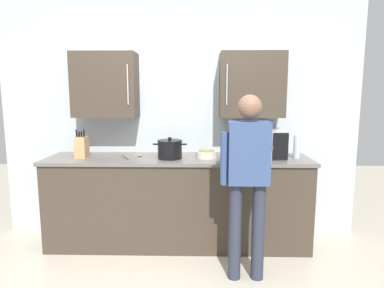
{
  "coord_description": "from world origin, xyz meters",
  "views": [
    {
      "loc": [
        0.22,
        -2.53,
        1.61
      ],
      "look_at": [
        0.15,
        0.83,
        1.1
      ],
      "focal_mm": 31.09,
      "sensor_mm": 36.0,
      "label": 1
    }
  ],
  "objects_px": {
    "microwave_oven": "(254,143)",
    "wooden_spoon": "(132,156)",
    "stock_pot": "(170,149)",
    "thermos_flask": "(297,147)",
    "knife_block": "(82,147)",
    "person_figure": "(248,172)",
    "fruit_bowl": "(206,154)"
  },
  "relations": [
    {
      "from": "microwave_oven",
      "to": "person_figure",
      "type": "height_order",
      "value": "person_figure"
    },
    {
      "from": "microwave_oven",
      "to": "wooden_spoon",
      "type": "bearing_deg",
      "value": -179.32
    },
    {
      "from": "knife_block",
      "to": "wooden_spoon",
      "type": "bearing_deg",
      "value": 4.47
    },
    {
      "from": "stock_pot",
      "to": "fruit_bowl",
      "type": "bearing_deg",
      "value": 7.77
    },
    {
      "from": "microwave_oven",
      "to": "stock_pot",
      "type": "bearing_deg",
      "value": -174.08
    },
    {
      "from": "knife_block",
      "to": "stock_pot",
      "type": "bearing_deg",
      "value": -2.16
    },
    {
      "from": "person_figure",
      "to": "microwave_oven",
      "type": "bearing_deg",
      "value": 76.92
    },
    {
      "from": "wooden_spoon",
      "to": "person_figure",
      "type": "relative_size",
      "value": 0.15
    },
    {
      "from": "microwave_oven",
      "to": "thermos_flask",
      "type": "height_order",
      "value": "microwave_oven"
    },
    {
      "from": "knife_block",
      "to": "thermos_flask",
      "type": "xyz_separation_m",
      "value": [
        2.23,
        -0.0,
        0.01
      ]
    },
    {
      "from": "knife_block",
      "to": "person_figure",
      "type": "relative_size",
      "value": 0.19
    },
    {
      "from": "microwave_oven",
      "to": "wooden_spoon",
      "type": "height_order",
      "value": "microwave_oven"
    },
    {
      "from": "wooden_spoon",
      "to": "stock_pot",
      "type": "distance_m",
      "value": 0.42
    },
    {
      "from": "stock_pot",
      "to": "knife_block",
      "type": "xyz_separation_m",
      "value": [
        -0.92,
        0.03,
        0.02
      ]
    },
    {
      "from": "microwave_oven",
      "to": "knife_block",
      "type": "relative_size",
      "value": 2.67
    },
    {
      "from": "person_figure",
      "to": "stock_pot",
      "type": "bearing_deg",
      "value": 139.32
    },
    {
      "from": "wooden_spoon",
      "to": "thermos_flask",
      "type": "distance_m",
      "value": 1.71
    },
    {
      "from": "thermos_flask",
      "to": "person_figure",
      "type": "relative_size",
      "value": 0.15
    },
    {
      "from": "knife_block",
      "to": "person_figure",
      "type": "bearing_deg",
      "value": -21.57
    },
    {
      "from": "wooden_spoon",
      "to": "knife_block",
      "type": "relative_size",
      "value": 0.82
    },
    {
      "from": "microwave_oven",
      "to": "wooden_spoon",
      "type": "relative_size",
      "value": 3.25
    },
    {
      "from": "stock_pot",
      "to": "thermos_flask",
      "type": "height_order",
      "value": "thermos_flask"
    },
    {
      "from": "microwave_oven",
      "to": "stock_pot",
      "type": "relative_size",
      "value": 2.29
    },
    {
      "from": "wooden_spoon",
      "to": "knife_block",
      "type": "xyz_separation_m",
      "value": [
        -0.52,
        -0.04,
        0.1
      ]
    },
    {
      "from": "microwave_oven",
      "to": "wooden_spoon",
      "type": "xyz_separation_m",
      "value": [
        -1.28,
        -0.02,
        -0.14
      ]
    },
    {
      "from": "person_figure",
      "to": "knife_block",
      "type": "bearing_deg",
      "value": 158.43
    },
    {
      "from": "stock_pot",
      "to": "person_figure",
      "type": "distance_m",
      "value": 0.94
    },
    {
      "from": "thermos_flask",
      "to": "person_figure",
      "type": "xyz_separation_m",
      "value": [
        -0.59,
        -0.65,
        -0.11
      ]
    },
    {
      "from": "fruit_bowl",
      "to": "person_figure",
      "type": "distance_m",
      "value": 0.74
    },
    {
      "from": "fruit_bowl",
      "to": "knife_block",
      "type": "bearing_deg",
      "value": -179.27
    },
    {
      "from": "stock_pot",
      "to": "knife_block",
      "type": "relative_size",
      "value": 1.17
    },
    {
      "from": "stock_pot",
      "to": "fruit_bowl",
      "type": "xyz_separation_m",
      "value": [
        0.38,
        0.05,
        -0.05
      ]
    }
  ]
}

